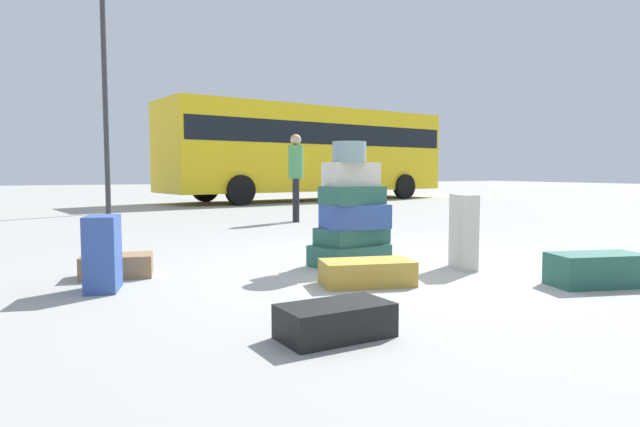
# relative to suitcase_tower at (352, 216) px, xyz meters

# --- Properties ---
(ground_plane) EXTENTS (80.00, 80.00, 0.00)m
(ground_plane) POSITION_rel_suitcase_tower_xyz_m (0.22, -0.38, -0.53)
(ground_plane) COLOR #9E9E99
(suitcase_tower) EXTENTS (0.87, 0.64, 1.31)m
(suitcase_tower) POSITION_rel_suitcase_tower_xyz_m (0.00, 0.00, 0.00)
(suitcase_tower) COLOR #26594C
(suitcase_tower) RESTS_ON ground
(suitcase_cream_left_side) EXTENTS (0.30, 0.44, 0.77)m
(suitcase_cream_left_side) POSITION_rel_suitcase_tower_xyz_m (0.94, -0.67, -0.15)
(suitcase_cream_left_side) COLOR beige
(suitcase_cream_left_side) RESTS_ON ground
(suitcase_tan_foreground_near) EXTENTS (0.88, 0.61, 0.22)m
(suitcase_tan_foreground_near) POSITION_rel_suitcase_tower_xyz_m (-0.36, -0.92, -0.42)
(suitcase_tan_foreground_near) COLOR #B28C33
(suitcase_tan_foreground_near) RESTS_ON ground
(suitcase_teal_foreground_far) EXTENTS (0.87, 0.58, 0.29)m
(suitcase_teal_foreground_far) POSITION_rel_suitcase_tower_xyz_m (1.42, -1.85, -0.39)
(suitcase_teal_foreground_far) COLOR #26594C
(suitcase_teal_foreground_far) RESTS_ON ground
(suitcase_black_upright_blue) EXTENTS (0.70, 0.41, 0.21)m
(suitcase_black_upright_blue) POSITION_rel_suitcase_tower_xyz_m (-1.33, -2.16, -0.43)
(suitcase_black_upright_blue) COLOR black
(suitcase_black_upright_blue) RESTS_ON ground
(suitcase_navy_right_side) EXTENTS (0.35, 0.46, 0.63)m
(suitcase_navy_right_side) POSITION_rel_suitcase_tower_xyz_m (-2.48, -0.15, -0.21)
(suitcase_navy_right_side) COLOR #334F99
(suitcase_navy_right_side) RESTS_ON ground
(suitcase_brown_white_trunk) EXTENTS (0.71, 0.50, 0.21)m
(suitcase_brown_white_trunk) POSITION_rel_suitcase_tower_xyz_m (-2.31, 0.44, -0.42)
(suitcase_brown_white_trunk) COLOR olive
(suitcase_brown_white_trunk) RESTS_ON ground
(suitcase_brown_behind_tower) EXTENTS (0.30, 0.37, 0.73)m
(suitcase_brown_behind_tower) POSITION_rel_suitcase_tower_xyz_m (0.98, 1.27, -0.16)
(suitcase_brown_behind_tower) COLOR olive
(suitcase_brown_behind_tower) RESTS_ON ground
(person_bearded_onlooker) EXTENTS (0.30, 0.33, 1.74)m
(person_bearded_onlooker) POSITION_rel_suitcase_tower_xyz_m (1.51, 4.93, 0.51)
(person_bearded_onlooker) COLOR black
(person_bearded_onlooker) RESTS_ON ground
(parked_bus) EXTENTS (10.69, 4.25, 3.15)m
(parked_bus) POSITION_rel_suitcase_tower_xyz_m (5.26, 12.28, 1.31)
(parked_bus) COLOR yellow
(parked_bus) RESTS_ON ground
(lamp_post) EXTENTS (0.36, 0.36, 6.02)m
(lamp_post) POSITION_rel_suitcase_tower_xyz_m (-1.66, 8.83, 3.41)
(lamp_post) COLOR #333338
(lamp_post) RESTS_ON ground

